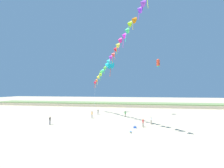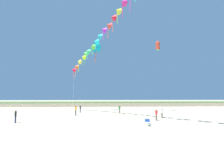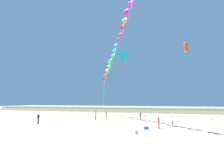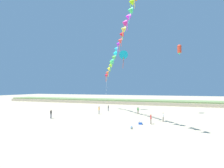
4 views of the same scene
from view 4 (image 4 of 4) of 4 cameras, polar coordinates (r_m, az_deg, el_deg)
The scene contains 13 objects.
ground_plane at distance 22.42m, azimuth -4.62°, elevation -16.28°, with size 240.00×240.00×0.00m, color tan.
dune_ridge at distance 64.54m, azimuth 11.74°, elevation -5.80°, with size 120.00×10.14×1.48m.
person_near_left at distance 31.66m, azimuth 16.36°, elevation -10.08°, with size 0.30×0.55×1.62m.
person_near_right at distance 39.22m, azimuth -4.26°, elevation -8.32°, with size 0.45×0.53×1.75m.
person_mid_center at distance 35.60m, azimuth -19.30°, elevation -9.08°, with size 0.22×0.57×1.62m.
person_far_left at distance 29.17m, azimuth 12.57°, elevation -10.87°, with size 0.31×0.55×1.62m.
person_far_right at distance 39.97m, azimuth 8.49°, elevation -8.34°, with size 0.54×0.24×1.56m.
person_far_center at distance 44.11m, azimuth -1.22°, elevation -7.72°, with size 0.41×0.45×1.52m.
kite_banner_string at distance 35.60m, azimuth 2.24°, elevation 14.12°, with size 15.92×25.27×21.33m.
large_kite_low_lead at distance 42.72m, azimuth 21.14°, elevation 10.56°, with size 1.11×1.09×2.32m.
large_kite_mid_trail at distance 46.87m, azimuth 3.71°, elevation 9.55°, with size 2.73×2.38×4.82m.
beach_cooler at distance 28.70m, azimuth 9.27°, elevation -12.51°, with size 0.58×0.41×0.46m.
beach_ball at distance 25.60m, azimuth 6.40°, elevation -13.97°, with size 0.36×0.36×0.36m.
Camera 4 is at (8.90, -19.75, 5.78)m, focal length 28.00 mm.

